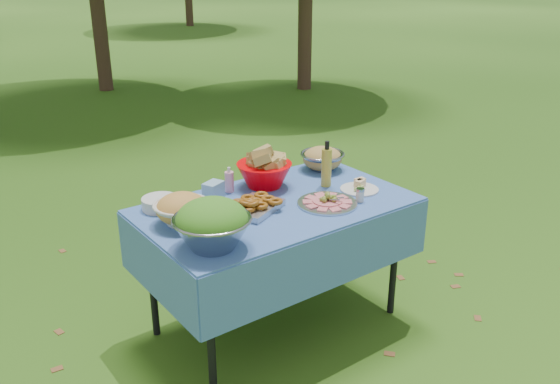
# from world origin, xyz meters

# --- Properties ---
(ground) EXTENTS (80.00, 80.00, 0.00)m
(ground) POSITION_xyz_m (0.00, 0.00, 0.00)
(ground) COLOR #153209
(ground) RESTS_ON ground
(picnic_table) EXTENTS (1.46, 0.86, 0.76)m
(picnic_table) POSITION_xyz_m (0.00, 0.00, 0.38)
(picnic_table) COLOR #789EE6
(picnic_table) RESTS_ON ground
(salad_bowl) EXTENTS (0.47, 0.47, 0.24)m
(salad_bowl) POSITION_xyz_m (-0.54, -0.24, 0.88)
(salad_bowl) COLOR #96979E
(salad_bowl) RESTS_ON picnic_table
(pasta_bowl_white) EXTENTS (0.37, 0.37, 0.16)m
(pasta_bowl_white) POSITION_xyz_m (-0.53, 0.08, 0.84)
(pasta_bowl_white) COLOR silver
(pasta_bowl_white) RESTS_ON picnic_table
(plate_stack) EXTENTS (0.25, 0.25, 0.06)m
(plate_stack) POSITION_xyz_m (-0.54, 0.32, 0.79)
(plate_stack) COLOR silver
(plate_stack) RESTS_ON picnic_table
(wipes_box) EXTENTS (0.13, 0.12, 0.10)m
(wipes_box) POSITION_xyz_m (-0.24, 0.26, 0.81)
(wipes_box) COLOR #84B0CE
(wipes_box) RESTS_ON picnic_table
(sanitizer_bottle) EXTENTS (0.06, 0.06, 0.15)m
(sanitizer_bottle) POSITION_xyz_m (-0.11, 0.31, 0.83)
(sanitizer_bottle) COLOR pink
(sanitizer_bottle) RESTS_ON picnic_table
(bread_bowl) EXTENTS (0.35, 0.35, 0.21)m
(bread_bowl) POSITION_xyz_m (0.10, 0.26, 0.87)
(bread_bowl) COLOR #F20007
(bread_bowl) RESTS_ON picnic_table
(pasta_bowl_steel) EXTENTS (0.33, 0.33, 0.14)m
(pasta_bowl_steel) POSITION_xyz_m (0.56, 0.29, 0.83)
(pasta_bowl_steel) COLOR #96979E
(pasta_bowl_steel) RESTS_ON picnic_table
(fried_tray) EXTENTS (0.35, 0.31, 0.07)m
(fried_tray) POSITION_xyz_m (-0.14, -0.00, 0.80)
(fried_tray) COLOR #B6B5BA
(fried_tray) RESTS_ON picnic_table
(charcuterie_platter) EXTENTS (0.33, 0.33, 0.07)m
(charcuterie_platter) POSITION_xyz_m (0.22, -0.17, 0.80)
(charcuterie_platter) COLOR silver
(charcuterie_platter) RESTS_ON picnic_table
(oil_bottle) EXTENTS (0.07, 0.07, 0.27)m
(oil_bottle) POSITION_xyz_m (0.39, 0.05, 0.90)
(oil_bottle) COLOR gold
(oil_bottle) RESTS_ON picnic_table
(cheese_plate) EXTENTS (0.28, 0.28, 0.06)m
(cheese_plate) POSITION_xyz_m (0.50, -0.12, 0.79)
(cheese_plate) COLOR silver
(cheese_plate) RESTS_ON picnic_table
(shaker) EXTENTS (0.06, 0.06, 0.07)m
(shaker) POSITION_xyz_m (0.39, -0.24, 0.80)
(shaker) COLOR silver
(shaker) RESTS_ON picnic_table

